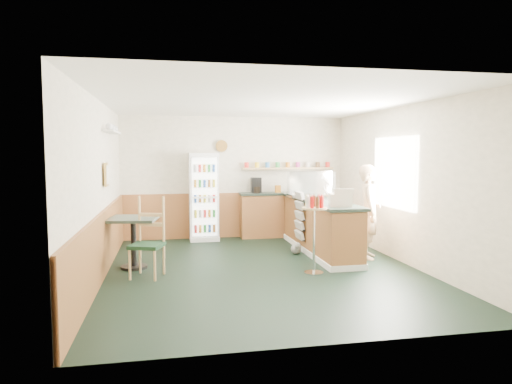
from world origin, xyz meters
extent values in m
plane|color=black|center=(0.00, 0.00, 0.00)|extent=(6.00, 6.00, 0.00)
cube|color=#F0E3CC|center=(0.00, 3.01, 1.35)|extent=(5.00, 0.02, 2.70)
cube|color=#F0E3CC|center=(-2.51, 0.00, 1.35)|extent=(0.02, 6.00, 2.70)
cube|color=#F0E3CC|center=(2.51, 0.00, 1.35)|extent=(0.02, 6.00, 2.70)
cube|color=white|center=(0.00, 0.00, 2.71)|extent=(5.00, 6.00, 0.02)
cube|color=#AB6137|center=(0.00, 2.97, 0.50)|extent=(4.98, 0.05, 1.00)
cube|color=#AB6137|center=(-2.47, 0.00, 0.50)|extent=(0.05, 5.98, 1.00)
cube|color=white|center=(2.46, 0.30, 1.55)|extent=(0.06, 1.45, 1.25)
cube|color=tan|center=(-2.45, 0.50, 1.55)|extent=(0.03, 0.32, 0.38)
cube|color=white|center=(-2.40, 1.00, 2.25)|extent=(0.18, 1.20, 0.03)
cylinder|color=#8E6023|center=(-0.30, 2.94, 2.05)|extent=(0.26, 0.04, 0.26)
cube|color=#AB6137|center=(1.35, 1.07, 0.47)|extent=(0.60, 2.95, 0.95)
cube|color=white|center=(1.35, 1.07, 0.05)|extent=(0.64, 2.97, 0.10)
cube|color=#26342B|center=(1.35, 1.08, 0.98)|extent=(0.68, 3.01, 0.05)
cube|color=#AB6137|center=(1.20, 2.80, 0.47)|extent=(2.20, 0.38, 0.95)
cube|color=#26342B|center=(1.20, 2.80, 0.98)|extent=(2.24, 0.42, 0.05)
cube|color=tan|center=(1.20, 2.88, 1.55)|extent=(2.10, 0.22, 0.04)
cube|color=black|center=(0.45, 2.80, 1.18)|extent=(0.22, 0.18, 0.34)
cylinder|color=#B2664C|center=(0.25, 2.88, 1.63)|extent=(0.10, 0.10, 0.12)
cylinder|color=#B2664C|center=(0.49, 2.88, 1.63)|extent=(0.10, 0.10, 0.12)
cylinder|color=#B2664C|center=(0.72, 2.88, 1.63)|extent=(0.10, 0.10, 0.12)
cylinder|color=#B2664C|center=(0.96, 2.88, 1.63)|extent=(0.10, 0.10, 0.12)
cylinder|color=#B2664C|center=(1.20, 2.88, 1.63)|extent=(0.10, 0.10, 0.12)
cylinder|color=#B2664C|center=(1.44, 2.88, 1.63)|extent=(0.10, 0.10, 0.12)
cylinder|color=#B2664C|center=(1.67, 2.88, 1.63)|extent=(0.10, 0.10, 0.12)
cylinder|color=#B2664C|center=(1.91, 2.88, 1.63)|extent=(0.10, 0.10, 0.12)
cylinder|color=#B2664C|center=(2.15, 2.88, 1.63)|extent=(0.10, 0.10, 0.12)
cube|color=white|center=(-0.72, 2.78, 0.95)|extent=(0.63, 0.44, 1.90)
cube|color=white|center=(-0.72, 2.55, 0.96)|extent=(0.52, 0.02, 1.67)
cube|color=silver|center=(-0.72, 2.48, 0.96)|extent=(0.56, 0.02, 1.73)
cube|color=silver|center=(1.35, 1.64, 1.04)|extent=(0.90, 0.47, 0.06)
cube|color=silver|center=(1.35, 1.64, 1.30)|extent=(0.88, 0.45, 0.45)
cube|color=beige|center=(1.35, 0.03, 1.11)|extent=(0.44, 0.45, 0.21)
imported|color=tan|center=(2.05, 0.41, 0.84)|extent=(0.59, 0.68, 1.69)
cylinder|color=silver|center=(0.76, -0.39, 0.01)|extent=(0.30, 0.30, 0.02)
cylinder|color=silver|center=(0.76, -0.39, 0.52)|extent=(0.04, 0.04, 1.02)
cylinder|color=tan|center=(0.76, -0.39, 1.03)|extent=(0.39, 0.39, 0.03)
cylinder|color=red|center=(0.88, -0.41, 1.13)|extent=(0.05, 0.05, 0.17)
cylinder|color=red|center=(0.86, -0.33, 1.13)|extent=(0.05, 0.05, 0.17)
cylinder|color=red|center=(0.79, -0.28, 1.13)|extent=(0.05, 0.05, 0.17)
cylinder|color=red|center=(0.71, -0.29, 1.13)|extent=(0.05, 0.05, 0.17)
cylinder|color=red|center=(0.65, -0.34, 1.13)|extent=(0.05, 0.05, 0.17)
cylinder|color=red|center=(0.64, -0.42, 1.13)|extent=(0.05, 0.05, 0.17)
cylinder|color=red|center=(0.69, -0.49, 1.13)|extent=(0.05, 0.05, 0.17)
cylinder|color=red|center=(0.77, -0.51, 1.13)|extent=(0.05, 0.05, 0.17)
cylinder|color=red|center=(0.84, -0.48, 1.13)|extent=(0.05, 0.05, 0.17)
cube|color=black|center=(1.01, 1.20, 0.25)|extent=(0.05, 0.47, 0.03)
cube|color=beige|center=(0.99, 1.20, 0.32)|extent=(0.09, 0.43, 0.16)
cube|color=black|center=(1.01, 1.20, 0.44)|extent=(0.05, 0.47, 0.03)
cube|color=beige|center=(0.99, 1.20, 0.51)|extent=(0.09, 0.43, 0.16)
cube|color=black|center=(1.01, 1.20, 0.63)|extent=(0.05, 0.47, 0.03)
cube|color=beige|center=(0.99, 1.20, 0.70)|extent=(0.09, 0.43, 0.16)
cube|color=black|center=(1.01, 1.20, 0.82)|extent=(0.05, 0.47, 0.03)
cube|color=beige|center=(0.99, 1.20, 0.89)|extent=(0.09, 0.43, 0.16)
cube|color=black|center=(1.01, 1.20, 1.02)|extent=(0.05, 0.47, 0.03)
cube|color=beige|center=(0.99, 1.20, 1.09)|extent=(0.09, 0.43, 0.16)
cylinder|color=black|center=(-2.05, 0.49, 0.02)|extent=(0.44, 0.44, 0.04)
cylinder|color=black|center=(-2.05, 0.49, 0.42)|extent=(0.09, 0.09, 0.77)
cube|color=#26342B|center=(-2.05, 0.49, 0.82)|extent=(0.87, 0.87, 0.04)
cube|color=black|center=(-1.81, -0.11, 0.49)|extent=(0.58, 0.58, 0.05)
cylinder|color=tan|center=(-2.01, -0.31, 0.24)|extent=(0.04, 0.04, 0.48)
cylinder|color=tan|center=(-1.62, -0.31, 0.24)|extent=(0.04, 0.04, 0.48)
cylinder|color=tan|center=(-2.01, 0.08, 0.24)|extent=(0.04, 0.04, 0.48)
cylinder|color=tan|center=(-1.62, 0.08, 0.24)|extent=(0.04, 0.04, 0.48)
cube|color=tan|center=(-1.81, 0.09, 0.86)|extent=(0.40, 0.18, 0.74)
sphere|color=gray|center=(0.87, 1.00, 0.10)|extent=(0.20, 0.20, 0.20)
sphere|color=gray|center=(0.87, 0.90, 0.18)|extent=(0.12, 0.12, 0.12)
camera|label=1|loc=(-1.48, -7.15, 1.89)|focal=32.00mm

